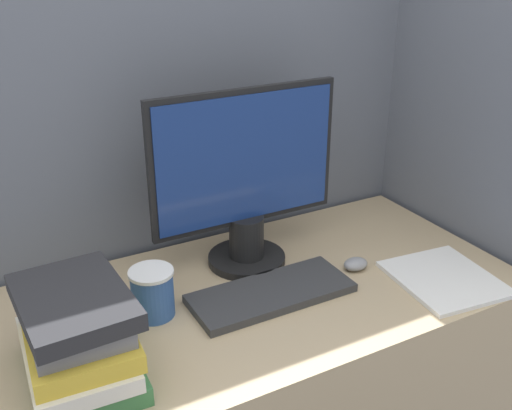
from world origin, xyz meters
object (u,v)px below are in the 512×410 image
(coffee_cup, at_px, (153,293))
(book_stack, at_px, (78,337))
(monitor, at_px, (246,186))
(keyboard, at_px, (271,293))
(mouse, at_px, (356,264))

(coffee_cup, distance_m, book_stack, 0.23)
(coffee_cup, bearing_deg, monitor, 20.84)
(monitor, distance_m, book_stack, 0.56)
(keyboard, relative_size, mouse, 5.95)
(monitor, relative_size, book_stack, 1.64)
(keyboard, height_order, coffee_cup, coffee_cup)
(monitor, xyz_separation_m, book_stack, (-0.48, -0.24, -0.13))
(monitor, distance_m, mouse, 0.35)
(book_stack, bearing_deg, mouse, 5.72)
(keyboard, bearing_deg, mouse, 1.85)
(monitor, xyz_separation_m, keyboard, (-0.03, -0.18, -0.20))
(book_stack, bearing_deg, keyboard, 7.84)
(mouse, xyz_separation_m, coffee_cup, (-0.52, 0.06, 0.04))
(monitor, bearing_deg, keyboard, -98.39)
(monitor, distance_m, coffee_cup, 0.35)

